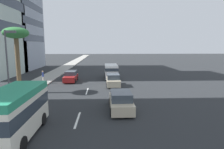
# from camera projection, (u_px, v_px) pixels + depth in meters

# --- Properties ---
(ground_plane) EXTENTS (198.00, 198.00, 0.00)m
(ground_plane) POSITION_uv_depth(u_px,v_px,m) (92.00, 77.00, 34.06)
(ground_plane) COLOR #26282B
(sidewalk_right) EXTENTS (162.00, 3.34, 0.15)m
(sidewalk_right) POSITION_uv_depth(u_px,v_px,m) (49.00, 77.00, 33.68)
(sidewalk_right) COLOR #9E9B93
(sidewalk_right) RESTS_ON ground_plane
(lane_stripe_mid) EXTENTS (3.20, 0.16, 0.01)m
(lane_stripe_mid) POSITION_uv_depth(u_px,v_px,m) (78.00, 120.00, 14.34)
(lane_stripe_mid) COLOR silver
(lane_stripe_mid) RESTS_ON ground_plane
(lane_stripe_far) EXTENTS (3.20, 0.16, 0.01)m
(lane_stripe_far) POSITION_uv_depth(u_px,v_px,m) (87.00, 91.00, 23.33)
(lane_stripe_far) COLOR silver
(lane_stripe_far) RESTS_ON ground_plane
(minibus_lead) EXTENTS (6.05, 2.43, 2.90)m
(minibus_lead) POSITION_uv_depth(u_px,v_px,m) (14.00, 111.00, 11.44)
(minibus_lead) COLOR silver
(minibus_lead) RESTS_ON ground_plane
(car_second) EXTENTS (4.70, 1.90, 1.64)m
(car_second) POSITION_uv_depth(u_px,v_px,m) (121.00, 101.00, 16.43)
(car_second) COLOR beige
(car_second) RESTS_ON ground_plane
(car_third) EXTENTS (4.26, 1.84, 1.67)m
(car_third) POSITION_uv_depth(u_px,v_px,m) (113.00, 80.00, 26.34)
(car_third) COLOR beige
(car_third) RESTS_ON ground_plane
(van_fourth) EXTENTS (5.30, 2.23, 2.29)m
(van_fourth) POSITION_uv_depth(u_px,v_px,m) (111.00, 70.00, 32.83)
(van_fourth) COLOR white
(van_fourth) RESTS_ON ground_plane
(car_fifth) EXTENTS (4.70, 1.79, 1.61)m
(car_fifth) POSITION_uv_depth(u_px,v_px,m) (71.00, 76.00, 29.78)
(car_fifth) COLOR #A51E1E
(car_fifth) RESTS_ON ground_plane
(pedestrian_near_lamp) EXTENTS (0.38, 0.32, 1.71)m
(pedestrian_near_lamp) POSITION_uv_depth(u_px,v_px,m) (43.00, 76.00, 28.18)
(pedestrian_near_lamp) COLOR beige
(pedestrian_near_lamp) RESTS_ON sidewalk_right
(palm_tree) EXTENTS (2.82, 2.82, 7.38)m
(palm_tree) POSITION_uv_depth(u_px,v_px,m) (16.00, 37.00, 21.55)
(palm_tree) COLOR brown
(palm_tree) RESTS_ON sidewalk_right
(street_lamp) EXTENTS (0.24, 0.97, 6.62)m
(street_lamp) POSITION_uv_depth(u_px,v_px,m) (8.00, 60.00, 16.36)
(street_lamp) COLOR #4C4C51
(street_lamp) RESTS_ON sidewalk_right
(office_tower_far) EXTENTS (14.39, 11.84, 30.01)m
(office_tower_far) POSITION_uv_depth(u_px,v_px,m) (7.00, 3.00, 43.78)
(office_tower_far) COLOR #99A3B2
(office_tower_far) RESTS_ON ground_plane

